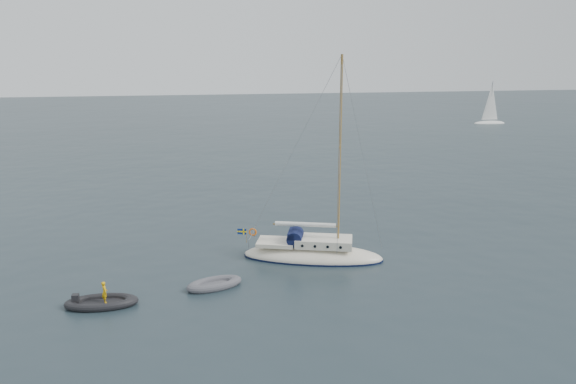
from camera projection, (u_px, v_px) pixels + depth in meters
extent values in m
plane|color=black|center=(295.00, 276.00, 32.22)|extent=(300.00, 300.00, 0.00)
ellipsoid|color=beige|center=(313.00, 256.00, 34.90)|extent=(8.65, 2.69, 1.44)
cube|color=white|center=(324.00, 241.00, 34.79)|extent=(3.46, 1.83, 0.53)
cube|color=beige|center=(276.00, 246.00, 34.27)|extent=(2.31, 1.83, 0.24)
cylinder|color=#0E1436|center=(296.00, 238.00, 34.40)|extent=(0.92, 1.58, 0.92)
cube|color=#0E1436|center=(292.00, 236.00, 34.32)|extent=(0.43, 1.58, 0.38)
cylinder|color=olive|center=(339.00, 153.00, 33.64)|extent=(0.14, 0.14, 11.53)
cylinder|color=olive|center=(339.00, 143.00, 33.50)|extent=(0.05, 2.11, 0.05)
cylinder|color=olive|center=(306.00, 226.00, 34.33)|extent=(4.03, 0.10, 0.10)
cylinder|color=silver|center=(306.00, 225.00, 34.32)|extent=(3.75, 0.27, 0.27)
cylinder|color=gray|center=(251.00, 241.00, 33.89)|extent=(0.04, 2.11, 0.04)
torus|color=orange|center=(249.00, 238.00, 34.43)|extent=(0.52, 0.10, 0.52)
cylinder|color=olive|center=(246.00, 243.00, 33.85)|extent=(0.03, 0.03, 0.86)
cube|color=navy|center=(241.00, 239.00, 33.73)|extent=(0.58, 0.02, 0.37)
cube|color=yellow|center=(241.00, 239.00, 33.73)|extent=(0.60, 0.03, 0.09)
cube|color=yellow|center=(243.00, 239.00, 33.75)|extent=(0.09, 0.03, 0.38)
cylinder|color=black|center=(301.00, 237.00, 35.44)|extent=(0.17, 0.06, 0.17)
cylinder|color=black|center=(307.00, 247.00, 33.68)|extent=(0.17, 0.06, 0.17)
cylinder|color=black|center=(313.00, 236.00, 35.58)|extent=(0.17, 0.06, 0.17)
cylinder|color=black|center=(320.00, 246.00, 33.82)|extent=(0.17, 0.06, 0.17)
cylinder|color=black|center=(324.00, 236.00, 35.73)|extent=(0.17, 0.06, 0.17)
cylinder|color=black|center=(332.00, 245.00, 33.97)|extent=(0.17, 0.06, 0.17)
cylinder|color=black|center=(336.00, 235.00, 35.87)|extent=(0.17, 0.06, 0.17)
cylinder|color=black|center=(344.00, 244.00, 34.11)|extent=(0.17, 0.06, 0.17)
cube|color=#504F55|center=(214.00, 285.00, 30.58)|extent=(1.92, 0.79, 0.11)
cube|color=black|center=(102.00, 303.00, 28.35)|extent=(2.28, 0.95, 0.11)
cube|color=black|center=(75.00, 300.00, 28.05)|extent=(0.33, 0.33, 0.57)
imported|color=#D89F0B|center=(105.00, 292.00, 28.24)|extent=(0.38, 0.47, 1.13)
ellipsoid|color=silver|center=(489.00, 123.00, 102.46)|extent=(6.13, 2.04, 1.02)
cylinder|color=gray|center=(491.00, 101.00, 101.49)|extent=(0.10, 0.10, 7.15)
cone|color=silver|center=(491.00, 101.00, 101.48)|extent=(3.27, 3.27, 6.64)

